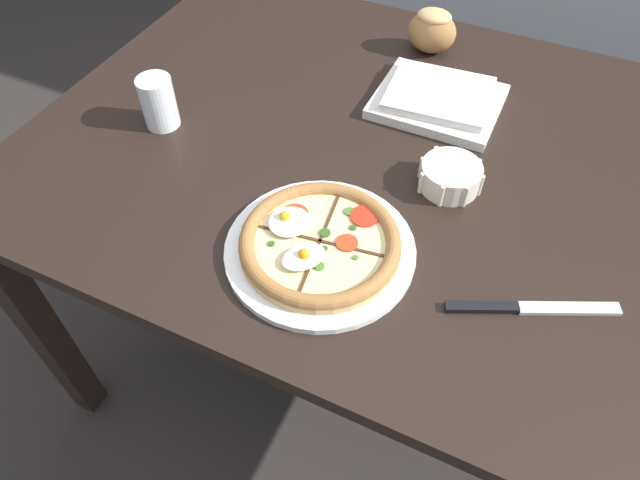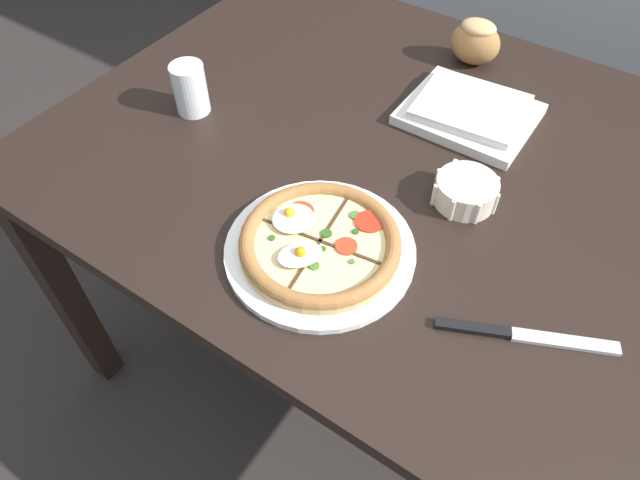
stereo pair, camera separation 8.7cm
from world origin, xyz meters
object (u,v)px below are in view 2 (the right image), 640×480
(ramekin_bowl, at_px, (466,191))
(knife_spare, at_px, (523,335))
(pizza, at_px, (320,244))
(bread_piece_near, at_px, (476,41))
(dining_table, at_px, (446,209))
(napkin_folded, at_px, (470,112))
(water_glass, at_px, (191,91))

(ramekin_bowl, bearing_deg, knife_spare, -47.37)
(knife_spare, bearing_deg, pizza, 161.23)
(ramekin_bowl, bearing_deg, bread_piece_near, 112.60)
(dining_table, height_order, ramekin_bowl, ramekin_bowl)
(ramekin_bowl, distance_m, napkin_folded, 0.23)
(pizza, relative_size, knife_spare, 1.26)
(ramekin_bowl, relative_size, water_glass, 1.13)
(ramekin_bowl, height_order, bread_piece_near, bread_piece_near)
(pizza, xyz_separation_m, napkin_folded, (0.05, 0.44, -0.00))
(water_glass, bearing_deg, dining_table, 12.93)
(dining_table, distance_m, ramekin_bowl, 0.13)
(knife_spare, height_order, water_glass, water_glass)
(dining_table, bearing_deg, napkin_folded, 106.28)
(dining_table, distance_m, water_glass, 0.54)
(napkin_folded, height_order, knife_spare, napkin_folded)
(napkin_folded, bearing_deg, dining_table, -73.72)
(napkin_folded, xyz_separation_m, knife_spare, (0.27, -0.41, -0.01))
(ramekin_bowl, distance_m, knife_spare, 0.27)
(dining_table, xyz_separation_m, ramekin_bowl, (0.04, -0.05, 0.11))
(bread_piece_near, bearing_deg, knife_spare, -59.71)
(water_glass, bearing_deg, pizza, -21.56)
(napkin_folded, relative_size, water_glass, 2.42)
(ramekin_bowl, bearing_deg, napkin_folded, 112.48)
(bread_piece_near, bearing_deg, water_glass, -129.61)
(dining_table, xyz_separation_m, knife_spare, (0.22, -0.25, 0.09))
(pizza, xyz_separation_m, ramekin_bowl, (0.14, 0.23, 0.01))
(water_glass, bearing_deg, knife_spare, -10.03)
(ramekin_bowl, distance_m, bread_piece_near, 0.43)
(napkin_folded, distance_m, knife_spare, 0.49)
(bread_piece_near, distance_m, knife_spare, 0.69)
(dining_table, relative_size, pizza, 5.02)
(napkin_folded, relative_size, knife_spare, 1.01)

